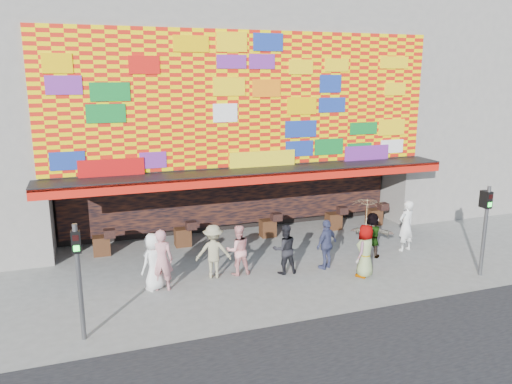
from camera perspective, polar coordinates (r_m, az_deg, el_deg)
ground at (r=16.14m, az=3.81°, el=-10.29°), size 90.00×90.00×0.00m
shop_building at (r=22.58m, az=-4.25°, el=10.15°), size 15.20×9.40×10.00m
neighbor_right at (r=28.68m, az=22.32°, el=11.40°), size 11.00×8.00×12.00m
signal_left at (r=12.93m, az=-19.64°, el=-8.30°), size 0.22×0.20×3.00m
signal_right at (r=17.69m, az=24.78°, el=-3.01°), size 0.22×0.20×3.00m
ped_a at (r=15.64m, az=-11.60°, el=-7.80°), size 1.04×0.97×1.79m
ped_b at (r=15.52m, az=-10.76°, el=-7.64°), size 0.80×0.62×1.93m
ped_c at (r=16.57m, az=3.29°, el=-6.53°), size 0.85×0.68×1.68m
ped_d at (r=16.25m, az=-4.89°, el=-6.78°), size 1.26×0.90×1.77m
ped_e at (r=17.10m, az=8.07°, el=-5.92°), size 1.09×0.83×1.72m
ped_f at (r=18.48m, az=13.09°, el=-4.79°), size 1.53×1.29×1.65m
ped_g at (r=16.67m, az=12.38°, el=-6.58°), size 1.02×0.95×1.75m
ped_h at (r=19.43m, az=16.76°, el=-3.71°), size 0.79×0.61×1.93m
ped_i at (r=16.46m, az=-2.06°, el=-6.64°), size 0.83×0.66×1.68m
parasol at (r=16.29m, az=12.60°, el=-2.32°), size 1.19×1.20×1.86m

